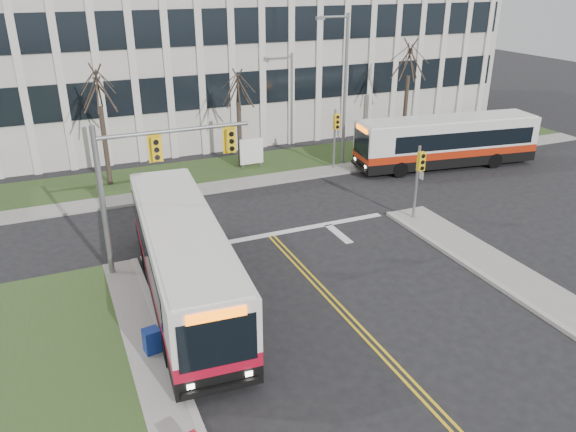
# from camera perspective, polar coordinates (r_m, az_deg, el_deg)

# --- Properties ---
(ground) EXTENTS (120.00, 120.00, 0.00)m
(ground) POSITION_cam_1_polar(r_m,az_deg,el_deg) (19.98, 7.09, -11.17)
(ground) COLOR black
(ground) RESTS_ON ground
(sidewalk_cross) EXTENTS (44.00, 1.60, 0.14)m
(sidewalk_cross) POSITION_cam_1_polar(r_m,az_deg,el_deg) (34.15, 1.60, 4.24)
(sidewalk_cross) COLOR #9E9B93
(sidewalk_cross) RESTS_ON ground
(building_lawn) EXTENTS (44.00, 5.00, 0.12)m
(building_lawn) POSITION_cam_1_polar(r_m,az_deg,el_deg) (36.58, -0.26, 5.55)
(building_lawn) COLOR #324D21
(building_lawn) RESTS_ON ground
(office_building) EXTENTS (40.00, 16.00, 12.00)m
(office_building) POSITION_cam_1_polar(r_m,az_deg,el_deg) (46.39, -6.39, 16.74)
(office_building) COLOR silver
(office_building) RESTS_ON ground
(mast_arm_signal) EXTENTS (6.11, 0.38, 6.20)m
(mast_arm_signal) POSITION_cam_1_polar(r_m,az_deg,el_deg) (22.51, -14.41, 4.49)
(mast_arm_signal) COLOR slate
(mast_arm_signal) RESTS_ON ground
(signal_pole_near) EXTENTS (0.34, 0.39, 3.80)m
(signal_pole_near) POSITION_cam_1_polar(r_m,az_deg,el_deg) (27.69, 13.13, 4.31)
(signal_pole_near) COLOR slate
(signal_pole_near) RESTS_ON ground
(signal_pole_far) EXTENTS (0.34, 0.39, 3.80)m
(signal_pole_far) POSITION_cam_1_polar(r_m,az_deg,el_deg) (34.56, 4.85, 8.62)
(signal_pole_far) COLOR slate
(signal_pole_far) RESTS_ON ground
(streetlight) EXTENTS (2.15, 0.25, 9.20)m
(streetlight) POSITION_cam_1_polar(r_m,az_deg,el_deg) (35.06, 5.60, 13.31)
(streetlight) COLOR slate
(streetlight) RESTS_ON ground
(directory_sign) EXTENTS (1.50, 0.12, 2.00)m
(directory_sign) POSITION_cam_1_polar(r_m,az_deg,el_deg) (34.93, -3.73, 6.54)
(directory_sign) COLOR slate
(directory_sign) RESTS_ON ground
(tree_left) EXTENTS (1.80, 1.80, 7.70)m
(tree_left) POSITION_cam_1_polar(r_m,az_deg,el_deg) (32.62, -18.75, 12.03)
(tree_left) COLOR #42352B
(tree_left) RESTS_ON ground
(tree_mid) EXTENTS (1.80, 1.80, 6.82)m
(tree_mid) POSITION_cam_1_polar(r_m,az_deg,el_deg) (34.53, -5.10, 12.65)
(tree_mid) COLOR #42352B
(tree_mid) RESTS_ON ground
(tree_right) EXTENTS (1.80, 1.80, 8.25)m
(tree_right) POSITION_cam_1_polar(r_m,az_deg,el_deg) (39.61, 12.21, 15.11)
(tree_right) COLOR #42352B
(tree_right) RESTS_ON ground
(bus_main) EXTENTS (3.44, 11.96, 3.15)m
(bus_main) POSITION_cam_1_polar(r_m,az_deg,el_deg) (21.01, -10.58, -4.53)
(bus_main) COLOR silver
(bus_main) RESTS_ON ground
(bus_cross) EXTENTS (11.71, 4.01, 3.06)m
(bus_cross) POSITION_cam_1_polar(r_m,az_deg,el_deg) (36.77, 15.77, 7.15)
(bus_cross) COLOR silver
(bus_cross) RESTS_ON ground
(newspaper_box_blue) EXTENTS (0.56, 0.52, 0.95)m
(newspaper_box_blue) POSITION_cam_1_polar(r_m,az_deg,el_deg) (18.83, -13.64, -12.36)
(newspaper_box_blue) COLOR navy
(newspaper_box_blue) RESTS_ON ground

